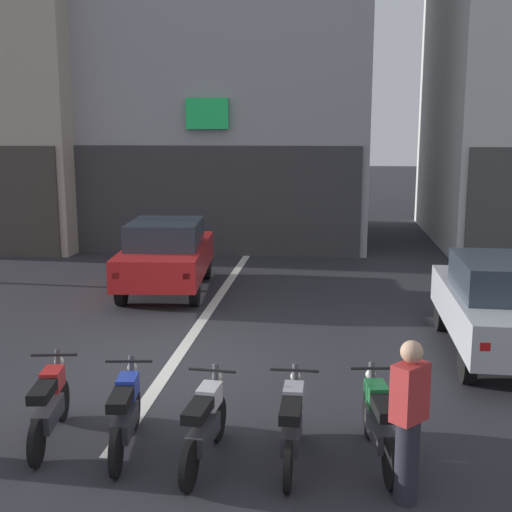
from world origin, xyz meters
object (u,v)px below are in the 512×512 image
at_px(motorcycle_silver_row_right_mid, 292,424).
at_px(motorcycle_green_row_rightmost, 379,421).
at_px(car_silver_parked_kerbside, 505,304).
at_px(motorcycle_red_row_leftmost, 50,404).
at_px(car_red_crossing_near, 167,253).
at_px(car_black_down_street, 290,209).
at_px(person_by_motorcycles, 409,421).
at_px(motorcycle_white_row_centre, 205,424).
at_px(motorcycle_blue_row_left_mid, 125,412).

xyz_separation_m(motorcycle_silver_row_right_mid, motorcycle_green_row_rightmost, (0.96, 0.17, 0.00)).
bearing_deg(car_silver_parked_kerbside, motorcycle_green_row_rightmost, -120.97).
height_order(motorcycle_red_row_leftmost, motorcycle_green_row_rightmost, same).
bearing_deg(motorcycle_silver_row_right_mid, car_red_crossing_near, 113.59).
xyz_separation_m(car_black_down_street, person_by_motorcycles, (2.26, -17.30, -0.03)).
bearing_deg(motorcycle_silver_row_right_mid, motorcycle_green_row_rightmost, 10.14).
xyz_separation_m(car_black_down_street, motorcycle_green_row_rightmost, (2.04, -16.47, -0.43)).
bearing_deg(motorcycle_white_row_centre, car_silver_parked_kerbside, 44.00).
height_order(motorcycle_blue_row_left_mid, person_by_motorcycles, person_by_motorcycles).
relative_size(car_red_crossing_near, car_black_down_street, 1.01).
relative_size(motorcycle_white_row_centre, motorcycle_silver_row_right_mid, 1.00).
bearing_deg(car_red_crossing_near, car_silver_parked_kerbside, -29.69).
bearing_deg(motorcycle_red_row_leftmost, motorcycle_blue_row_left_mid, -6.77).
distance_m(motorcycle_red_row_leftmost, motorcycle_white_row_centre, 1.94).
height_order(motorcycle_red_row_leftmost, motorcycle_silver_row_right_mid, same).
distance_m(car_silver_parked_kerbside, car_black_down_street, 13.45).
relative_size(car_black_down_street, motorcycle_green_row_rightmost, 2.53).
bearing_deg(motorcycle_green_row_rightmost, motorcycle_silver_row_right_mid, -169.86).
relative_size(car_red_crossing_near, person_by_motorcycles, 2.54).
relative_size(motorcycle_green_row_rightmost, person_by_motorcycles, 1.00).
bearing_deg(person_by_motorcycles, motorcycle_blue_row_left_mid, 166.62).
xyz_separation_m(motorcycle_red_row_leftmost, motorcycle_silver_row_right_mid, (2.87, -0.19, 0.00)).
bearing_deg(motorcycle_white_row_centre, motorcycle_silver_row_right_mid, 6.52).
xyz_separation_m(car_black_down_street, motorcycle_silver_row_right_mid, (1.09, -16.64, -0.43)).
distance_m(motorcycle_white_row_centre, person_by_motorcycles, 2.23).
height_order(motorcycle_red_row_leftmost, motorcycle_blue_row_left_mid, same).
height_order(car_red_crossing_near, person_by_motorcycles, person_by_motorcycles).
bearing_deg(motorcycle_white_row_centre, car_red_crossing_near, 107.04).
relative_size(motorcycle_blue_row_left_mid, person_by_motorcycles, 1.00).
distance_m(car_red_crossing_near, car_silver_parked_kerbside, 7.49).
relative_size(car_silver_parked_kerbside, motorcycle_red_row_leftmost, 2.49).
height_order(car_black_down_street, motorcycle_white_row_centre, car_black_down_street).
height_order(motorcycle_red_row_leftmost, person_by_motorcycles, person_by_motorcycles).
height_order(motorcycle_white_row_centre, motorcycle_silver_row_right_mid, same).
bearing_deg(person_by_motorcycles, motorcycle_white_row_centre, 165.51).
xyz_separation_m(motorcycle_blue_row_left_mid, motorcycle_silver_row_right_mid, (1.92, -0.08, 0.00)).
bearing_deg(car_silver_parked_kerbside, person_by_motorcycles, -113.90).
relative_size(motorcycle_red_row_leftmost, person_by_motorcycles, 0.99).
relative_size(motorcycle_red_row_leftmost, motorcycle_silver_row_right_mid, 0.99).
bearing_deg(person_by_motorcycles, car_black_down_street, 97.44).
bearing_deg(motorcycle_silver_row_right_mid, motorcycle_blue_row_left_mid, 177.75).
xyz_separation_m(motorcycle_red_row_leftmost, person_by_motorcycles, (4.05, -0.85, 0.40)).
distance_m(motorcycle_red_row_leftmost, person_by_motorcycles, 4.15).
relative_size(motorcycle_blue_row_left_mid, motorcycle_white_row_centre, 1.00).
height_order(car_black_down_street, motorcycle_red_row_leftmost, car_black_down_street).
relative_size(motorcycle_white_row_centre, person_by_motorcycles, 1.00).
bearing_deg(motorcycle_red_row_leftmost, car_silver_parked_kerbside, 31.42).
relative_size(motorcycle_blue_row_left_mid, motorcycle_green_row_rightmost, 1.00).
xyz_separation_m(car_silver_parked_kerbside, motorcycle_silver_row_right_mid, (-3.19, -3.89, -0.43)).
relative_size(motorcycle_white_row_centre, motorcycle_green_row_rightmost, 1.00).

